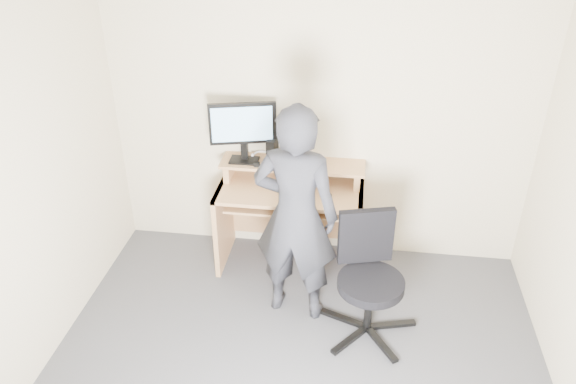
% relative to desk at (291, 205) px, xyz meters
% --- Properties ---
extents(back_wall, '(3.50, 0.02, 2.50)m').
position_rel_desk_xyz_m(back_wall, '(0.20, 0.22, 0.70)').
color(back_wall, beige).
rests_on(back_wall, ground).
extents(ceiling, '(3.50, 3.50, 0.02)m').
position_rel_desk_xyz_m(ceiling, '(0.20, -1.53, 1.95)').
color(ceiling, white).
rests_on(ceiling, back_wall).
extents(desk, '(1.20, 0.60, 0.91)m').
position_rel_desk_xyz_m(desk, '(0.00, 0.00, 0.00)').
color(desk, tan).
rests_on(desk, ground).
extents(monitor, '(0.54, 0.17, 0.52)m').
position_rel_desk_xyz_m(monitor, '(-0.40, 0.04, 0.67)').
color(monitor, black).
rests_on(monitor, desk).
extents(external_drive, '(0.09, 0.14, 0.20)m').
position_rel_desk_xyz_m(external_drive, '(-0.17, 0.09, 0.46)').
color(external_drive, black).
rests_on(external_drive, desk).
extents(travel_mug, '(0.09, 0.09, 0.17)m').
position_rel_desk_xyz_m(travel_mug, '(0.13, 0.05, 0.45)').
color(travel_mug, '#AFAFB4').
rests_on(travel_mug, desk).
extents(smartphone, '(0.07, 0.13, 0.01)m').
position_rel_desk_xyz_m(smartphone, '(0.16, 0.03, 0.37)').
color(smartphone, black).
rests_on(smartphone, desk).
extents(charger, '(0.05, 0.04, 0.03)m').
position_rel_desk_xyz_m(charger, '(-0.28, -0.03, 0.38)').
color(charger, black).
rests_on(charger, desk).
extents(headphones, '(0.17, 0.17, 0.06)m').
position_rel_desk_xyz_m(headphones, '(-0.28, 0.14, 0.37)').
color(headphones, silver).
rests_on(headphones, desk).
extents(keyboard, '(0.49, 0.28, 0.03)m').
position_rel_desk_xyz_m(keyboard, '(-0.09, -0.17, 0.12)').
color(keyboard, black).
rests_on(keyboard, desk).
extents(mouse, '(0.11, 0.08, 0.04)m').
position_rel_desk_xyz_m(mouse, '(0.30, -0.18, 0.22)').
color(mouse, black).
rests_on(mouse, desk).
extents(office_chair, '(0.73, 0.71, 0.92)m').
position_rel_desk_xyz_m(office_chair, '(0.67, -0.78, -0.05)').
color(office_chair, black).
rests_on(office_chair, ground).
extents(person, '(0.68, 0.50, 1.72)m').
position_rel_desk_xyz_m(person, '(0.12, -0.66, 0.31)').
color(person, black).
rests_on(person, ground).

